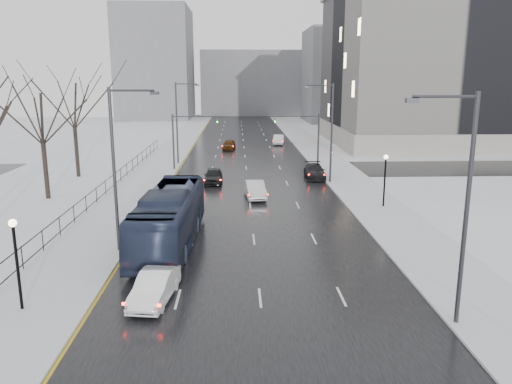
{
  "coord_description": "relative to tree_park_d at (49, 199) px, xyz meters",
  "views": [
    {
      "loc": [
        -1.05,
        -9.52,
        10.52
      ],
      "look_at": [
        0.27,
        25.37,
        2.5
      ],
      "focal_mm": 35.0,
      "sensor_mm": 36.0,
      "label": 1
    }
  ],
  "objects": [
    {
      "name": "bldg_far_center",
      "position": [
        21.8,
        106.0,
        9.0
      ],
      "size": [
        30.0,
        18.0,
        18.0
      ],
      "primitive_type": "cube",
      "color": "slate",
      "rests_on": "ground"
    },
    {
      "name": "sedan_right_near",
      "position": [
        18.3,
        -0.16,
        0.8
      ],
      "size": [
        2.03,
        4.76,
        1.53
      ],
      "primitive_type": "imported",
      "rotation": [
        0.0,
        0.0,
        0.09
      ],
      "color": "silver",
      "rests_on": "road"
    },
    {
      "name": "mast_signal_right",
      "position": [
        25.13,
        14.0,
        4.11
      ],
      "size": [
        6.1,
        0.33,
        6.5
      ],
      "color": "#2D2D33",
      "rests_on": "ground"
    },
    {
      "name": "iron_fence",
      "position": [
        4.8,
        -4.0,
        0.91
      ],
      "size": [
        0.06,
        70.0,
        1.3
      ],
      "color": "black",
      "rests_on": "sidewalk_left"
    },
    {
      "name": "cross_road",
      "position": [
        17.8,
        14.0,
        0.02
      ],
      "size": [
        130.0,
        10.0,
        0.04
      ],
      "primitive_type": "cube",
      "color": "black",
      "rests_on": "ground"
    },
    {
      "name": "sedan_right_distant",
      "position": [
        23.43,
        36.53,
        0.79
      ],
      "size": [
        2.18,
        4.7,
        1.49
      ],
      "primitive_type": "imported",
      "rotation": [
        0.0,
        0.0,
        -0.14
      ],
      "color": "silver",
      "rests_on": "road"
    },
    {
      "name": "sedan_left_near",
      "position": [
        12.74,
        -21.14,
        0.75
      ],
      "size": [
        2.08,
        4.49,
        1.43
      ],
      "primitive_type": "imported",
      "rotation": [
        0.0,
        0.0,
        -0.14
      ],
      "color": "white",
      "rests_on": "road"
    },
    {
      "name": "sidewalk_left",
      "position": [
        7.3,
        26.0,
        0.08
      ],
      "size": [
        5.0,
        150.0,
        0.16
      ],
      "primitive_type": "cube",
      "color": "silver",
      "rests_on": "ground"
    },
    {
      "name": "no_uturn_sign",
      "position": [
        27.0,
        10.0,
        2.3
      ],
      "size": [
        0.6,
        0.06,
        2.7
      ],
      "color": "#2D2D33",
      "rests_on": "sidewalk_right"
    },
    {
      "name": "road",
      "position": [
        17.8,
        26.0,
        0.02
      ],
      "size": [
        16.0,
        150.0,
        0.04
      ],
      "primitive_type": "cube",
      "color": "black",
      "rests_on": "ground"
    },
    {
      "name": "lamppost_l",
      "position": [
        6.8,
        -22.0,
        2.94
      ],
      "size": [
        0.36,
        0.36,
        4.28
      ],
      "color": "black",
      "rests_on": "sidewalk_left"
    },
    {
      "name": "bldg_far_right",
      "position": [
        45.8,
        81.0,
        11.0
      ],
      "size": [
        24.0,
        20.0,
        22.0
      ],
      "primitive_type": "cube",
      "color": "slate",
      "rests_on": "ground"
    },
    {
      "name": "mast_signal_left",
      "position": [
        10.47,
        14.0,
        4.11
      ],
      "size": [
        6.1,
        0.33,
        6.5
      ],
      "color": "#2D2D33",
      "rests_on": "ground"
    },
    {
      "name": "streetlight_r_mid",
      "position": [
        25.97,
        6.0,
        5.62
      ],
      "size": [
        2.95,
        0.25,
        10.0
      ],
      "color": "#2D2D33",
      "rests_on": "ground"
    },
    {
      "name": "sedan_center_far",
      "position": [
        15.54,
        30.81,
        0.78
      ],
      "size": [
        2.13,
        4.48,
        1.48
      ],
      "primitive_type": "imported",
      "rotation": [
        0.0,
        0.0,
        -0.09
      ],
      "color": "#47250C",
      "rests_on": "road"
    },
    {
      "name": "sedan_right_far",
      "position": [
        25.0,
        8.58,
        0.77
      ],
      "size": [
        2.3,
        5.15,
        1.47
      ],
      "primitive_type": "imported",
      "rotation": [
        0.0,
        0.0,
        -0.05
      ],
      "color": "black",
      "rests_on": "road"
    },
    {
      "name": "tree_park_d",
      "position": [
        0.0,
        0.0,
        0.0
      ],
      "size": [
        8.75,
        8.75,
        12.5
      ],
      "primitive_type": null,
      "color": "black",
      "rests_on": "ground"
    },
    {
      "name": "streetlight_r_near",
      "position": [
        25.97,
        -24.0,
        5.62
      ],
      "size": [
        2.95,
        0.25,
        10.0
      ],
      "color": "#2D2D33",
      "rests_on": "ground"
    },
    {
      "name": "park_strip",
      "position": [
        -2.2,
        26.0,
        0.06
      ],
      "size": [
        14.0,
        150.0,
        0.12
      ],
      "primitive_type": "cube",
      "color": "white",
      "rests_on": "ground"
    },
    {
      "name": "streetlight_l_far",
      "position": [
        9.63,
        18.0,
        5.62
      ],
      "size": [
        2.95,
        0.25,
        10.0
      ],
      "color": "#2D2D33",
      "rests_on": "ground"
    },
    {
      "name": "sedan_center_near",
      "position": [
        14.3,
        6.33,
        0.8
      ],
      "size": [
        1.8,
        4.47,
        1.52
      ],
      "primitive_type": "imported",
      "rotation": [
        0.0,
        0.0,
        0.0
      ],
      "color": "black",
      "rests_on": "road"
    },
    {
      "name": "lamppost_r_mid",
      "position": [
        28.8,
        -4.0,
        2.94
      ],
      "size": [
        0.36,
        0.36,
        4.28
      ],
      "color": "black",
      "rests_on": "sidewalk_right"
    },
    {
      "name": "streetlight_l_near",
      "position": [
        9.63,
        -14.0,
        5.62
      ],
      "size": [
        2.95,
        0.25,
        10.0
      ],
      "color": "#2D2D33",
      "rests_on": "ground"
    },
    {
      "name": "sidewalk_right",
      "position": [
        28.3,
        26.0,
        0.08
      ],
      "size": [
        5.0,
        150.0,
        0.16
      ],
      "primitive_type": "cube",
      "color": "silver",
      "rests_on": "ground"
    },
    {
      "name": "bldg_far_left",
      "position": [
        -4.2,
        91.0,
        14.0
      ],
      "size": [
        18.0,
        22.0,
        28.0
      ],
      "primitive_type": "cube",
      "color": "slate",
      "rests_on": "ground"
    },
    {
      "name": "tree_park_e",
      "position": [
        -0.4,
        10.0,
        0.0
      ],
      "size": [
        9.45,
        9.45,
        13.5
      ],
      "primitive_type": null,
      "color": "black",
      "rests_on": "ground"
    },
    {
      "name": "bus",
      "position": [
        12.41,
        -12.78,
        1.84
      ],
      "size": [
        3.56,
        13.01,
        3.59
      ],
      "primitive_type": "imported",
      "rotation": [
        0.0,
        0.0,
        -0.04
      ],
      "color": "#262F4A",
      "rests_on": "road"
    },
    {
      "name": "civic_building",
      "position": [
        52.8,
        38.0,
        11.21
      ],
      "size": [
        41.0,
        31.0,
        24.8
      ],
      "color": "gray",
      "rests_on": "ground"
    }
  ]
}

